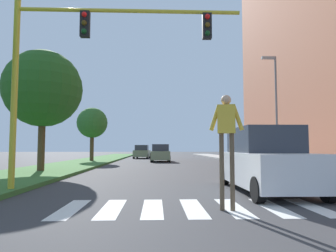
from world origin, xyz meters
name	(u,v)px	position (x,y,z in m)	size (l,w,h in m)	color
ground_plane	(165,161)	(0.00, 30.00, 0.00)	(140.00, 140.00, 0.00)	#38383A
crosswalk	(193,208)	(0.00, 7.27, 0.00)	(5.85, 2.20, 0.01)	silver
median_strip	(88,162)	(-6.93, 28.00, 0.07)	(4.34, 64.00, 0.15)	#386B2D
tree_mid	(43,89)	(-6.84, 16.53, 4.46)	(4.07, 4.07, 6.36)	#4C3823
tree_far	(92,123)	(-6.83, 28.90, 3.65)	(2.84, 2.84, 4.95)	#4C3823
sidewalk_right	(251,161)	(7.90, 28.00, 0.07)	(3.00, 64.00, 0.15)	#9E9991
traffic_light_gantry	(80,51)	(-3.14, 9.54, 4.28)	(6.91, 0.30, 6.00)	gold
street_lamp_right	(275,100)	(7.31, 20.70, 4.59)	(1.02, 0.24, 7.50)	slate
pedestrian_performer	(226,133)	(0.70, 6.97, 1.66)	(0.75, 0.32, 2.49)	brown
suv_crossing	(265,161)	(2.53, 9.70, 0.93)	(1.98, 4.61, 1.97)	silver
sedan_midblock	(160,154)	(-0.42, 29.69, 0.78)	(1.90, 4.56, 1.67)	gray
sedan_distant	(142,152)	(-2.62, 38.78, 0.78)	(2.10, 4.21, 1.67)	gray
sedan_far_horizon	(141,151)	(-3.15, 47.88, 0.77)	(2.14, 4.39, 1.65)	navy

